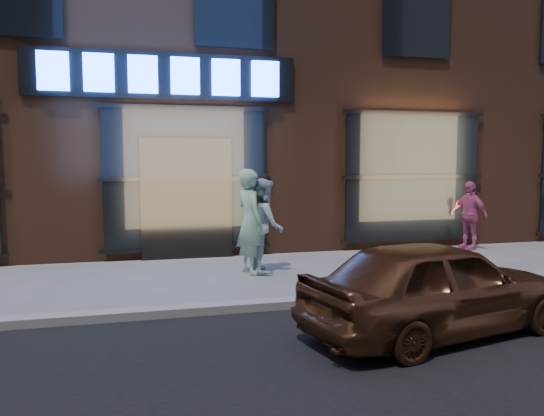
% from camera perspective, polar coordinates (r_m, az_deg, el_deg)
% --- Properties ---
extents(ground, '(90.00, 90.00, 0.00)m').
position_cam_1_polar(ground, '(7.05, -5.99, -11.17)').
color(ground, slate).
rests_on(ground, ground).
extents(curb, '(60.00, 0.25, 0.12)m').
position_cam_1_polar(curb, '(7.03, -5.99, -10.70)').
color(curb, gray).
rests_on(curb, ground).
extents(storefront_building, '(30.20, 8.28, 10.30)m').
position_cam_1_polar(storefront_building, '(15.04, -10.89, 17.31)').
color(storefront_building, '#54301E').
rests_on(storefront_building, ground).
extents(man_bowtie, '(0.58, 0.75, 1.82)m').
position_cam_1_polar(man_bowtie, '(9.19, -2.38, -1.48)').
color(man_bowtie, '#A8DDB8').
rests_on(man_bowtie, ground).
extents(man_cap, '(0.69, 0.86, 1.67)m').
position_cam_1_polar(man_cap, '(9.34, -0.85, -1.84)').
color(man_cap, silver).
rests_on(man_cap, ground).
extents(passerby, '(0.69, 0.96, 1.51)m').
position_cam_1_polar(passerby, '(12.48, 20.40, -0.74)').
color(passerby, '#CF558A').
rests_on(passerby, ground).
extents(gold_sedan, '(3.47, 1.99, 1.11)m').
position_cam_1_polar(gold_sedan, '(6.34, 17.35, -8.06)').
color(gold_sedan, brown).
rests_on(gold_sedan, ground).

